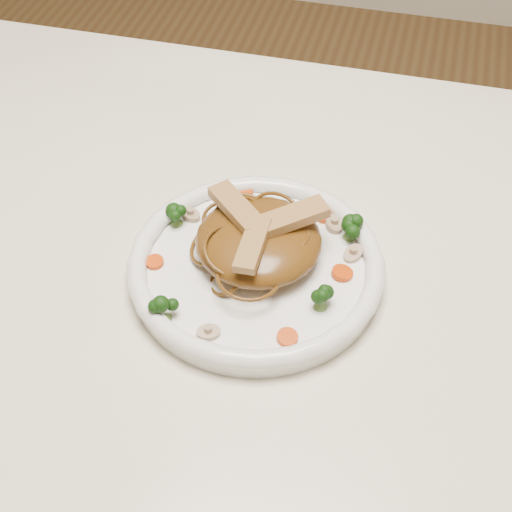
# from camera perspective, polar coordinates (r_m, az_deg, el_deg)

# --- Properties ---
(table) EXTENTS (1.20, 0.80, 0.75)m
(table) POSITION_cam_1_polar(r_m,az_deg,el_deg) (0.83, 1.16, -5.97)
(table) COLOR white
(table) RESTS_ON ground
(plate) EXTENTS (0.31, 0.31, 0.02)m
(plate) POSITION_cam_1_polar(r_m,az_deg,el_deg) (0.75, -0.00, -1.16)
(plate) COLOR white
(plate) RESTS_ON table
(noodle_mound) EXTENTS (0.13, 0.13, 0.04)m
(noodle_mound) POSITION_cam_1_polar(r_m,az_deg,el_deg) (0.74, 0.20, 1.18)
(noodle_mound) COLOR #5B3B11
(noodle_mound) RESTS_ON plate
(chicken_a) EXTENTS (0.08, 0.07, 0.01)m
(chicken_a) POSITION_cam_1_polar(r_m,az_deg,el_deg) (0.73, 2.63, 2.96)
(chicken_a) COLOR tan
(chicken_a) RESTS_ON noodle_mound
(chicken_b) EXTENTS (0.07, 0.07, 0.01)m
(chicken_b) POSITION_cam_1_polar(r_m,az_deg,el_deg) (0.74, -1.50, 3.73)
(chicken_b) COLOR tan
(chicken_b) RESTS_ON noodle_mound
(chicken_c) EXTENTS (0.02, 0.07, 0.01)m
(chicken_c) POSITION_cam_1_polar(r_m,az_deg,el_deg) (0.70, -0.27, 0.89)
(chicken_c) COLOR tan
(chicken_c) RESTS_ON noodle_mound
(broccoli_0) EXTENTS (0.04, 0.04, 0.03)m
(broccoli_0) POSITION_cam_1_polar(r_m,az_deg,el_deg) (0.76, 7.29, 2.31)
(broccoli_0) COLOR #0E340A
(broccoli_0) RESTS_ON plate
(broccoli_1) EXTENTS (0.03, 0.03, 0.03)m
(broccoli_1) POSITION_cam_1_polar(r_m,az_deg,el_deg) (0.78, -6.20, 3.19)
(broccoli_1) COLOR #0E340A
(broccoli_1) RESTS_ON plate
(broccoli_2) EXTENTS (0.03, 0.03, 0.03)m
(broccoli_2) POSITION_cam_1_polar(r_m,az_deg,el_deg) (0.69, -7.15, -4.00)
(broccoli_2) COLOR #0E340A
(broccoli_2) RESTS_ON plate
(broccoli_3) EXTENTS (0.03, 0.03, 0.03)m
(broccoli_3) POSITION_cam_1_polar(r_m,az_deg,el_deg) (0.70, 5.04, -3.12)
(broccoli_3) COLOR #0E340A
(broccoli_3) RESTS_ON plate
(carrot_0) EXTENTS (0.02, 0.02, 0.00)m
(carrot_0) POSITION_cam_1_polar(r_m,az_deg,el_deg) (0.79, 5.24, 3.03)
(carrot_0) COLOR #CE4607
(carrot_0) RESTS_ON plate
(carrot_1) EXTENTS (0.02, 0.02, 0.00)m
(carrot_1) POSITION_cam_1_polar(r_m,az_deg,el_deg) (0.75, -7.80, -0.47)
(carrot_1) COLOR #CE4607
(carrot_1) RESTS_ON plate
(carrot_2) EXTENTS (0.03, 0.03, 0.00)m
(carrot_2) POSITION_cam_1_polar(r_m,az_deg,el_deg) (0.74, 6.65, -1.31)
(carrot_2) COLOR #CE4607
(carrot_2) RESTS_ON plate
(carrot_3) EXTENTS (0.03, 0.03, 0.00)m
(carrot_3) POSITION_cam_1_polar(r_m,az_deg,el_deg) (0.82, -1.01, 4.93)
(carrot_3) COLOR #CE4607
(carrot_3) RESTS_ON plate
(carrot_4) EXTENTS (0.02, 0.02, 0.00)m
(carrot_4) POSITION_cam_1_polar(r_m,az_deg,el_deg) (0.68, 2.43, -6.27)
(carrot_4) COLOR #CE4607
(carrot_4) RESTS_ON plate
(mushroom_0) EXTENTS (0.03, 0.03, 0.01)m
(mushroom_0) POSITION_cam_1_polar(r_m,az_deg,el_deg) (0.68, -3.68, -5.88)
(mushroom_0) COLOR tan
(mushroom_0) RESTS_ON plate
(mushroom_1) EXTENTS (0.03, 0.03, 0.01)m
(mushroom_1) POSITION_cam_1_polar(r_m,az_deg,el_deg) (0.76, 7.47, 0.17)
(mushroom_1) COLOR tan
(mushroom_1) RESTS_ON plate
(mushroom_2) EXTENTS (0.03, 0.03, 0.01)m
(mushroom_2) POSITION_cam_1_polar(r_m,az_deg,el_deg) (0.79, -5.05, 3.17)
(mushroom_2) COLOR tan
(mushroom_2) RESTS_ON plate
(mushroom_3) EXTENTS (0.03, 0.03, 0.01)m
(mushroom_3) POSITION_cam_1_polar(r_m,az_deg,el_deg) (0.78, 6.03, 2.45)
(mushroom_3) COLOR tan
(mushroom_3) RESTS_ON plate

